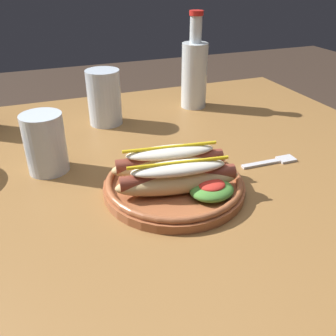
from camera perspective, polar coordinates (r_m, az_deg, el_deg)
dining_table at (r=0.75m, az=-6.75°, el=-7.26°), size 1.30×1.00×0.74m
hot_dog_plate at (r=0.64m, az=1.19°, el=-1.58°), size 0.25×0.25×0.08m
fork at (r=0.78m, az=16.09°, el=0.99°), size 0.12×0.03×0.00m
water_cup at (r=0.93m, az=-9.91°, el=10.79°), size 0.08×0.08×0.13m
extra_cup at (r=0.73m, az=-18.63°, el=3.67°), size 0.08×0.08×0.12m
glass_bottle at (r=1.03m, az=4.14°, el=14.76°), size 0.07×0.07×0.25m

